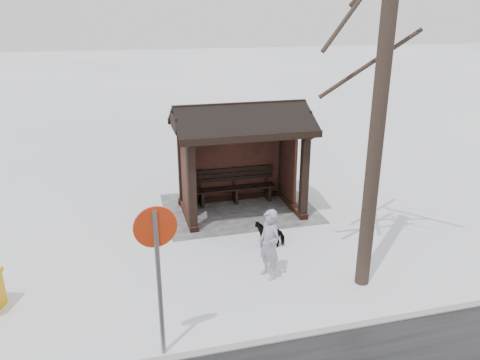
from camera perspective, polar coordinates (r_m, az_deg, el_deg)
name	(u,v)px	position (r m, az deg, el deg)	size (l,w,h in m)	color
ground	(241,211)	(13.26, 0.10, -3.81)	(120.00, 120.00, 0.00)	white
kerb	(321,332)	(8.77, 9.81, -17.83)	(120.00, 0.15, 0.06)	gray
trampled_patch	(239,208)	(13.44, -0.12, -3.44)	(4.20, 3.20, 0.02)	#98989D
bus_shelter	(239,135)	(12.69, -0.08, 5.45)	(3.60, 2.40, 3.09)	#321912
pedestrian	(269,244)	(9.83, 3.61, -7.85)	(0.56, 0.37, 1.53)	#9791AA
dog	(270,234)	(11.32, 3.65, -6.55)	(0.32, 0.71, 0.60)	black
road_sign	(157,252)	(7.34, -10.08, -8.68)	(0.67, 0.12, 2.63)	slate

